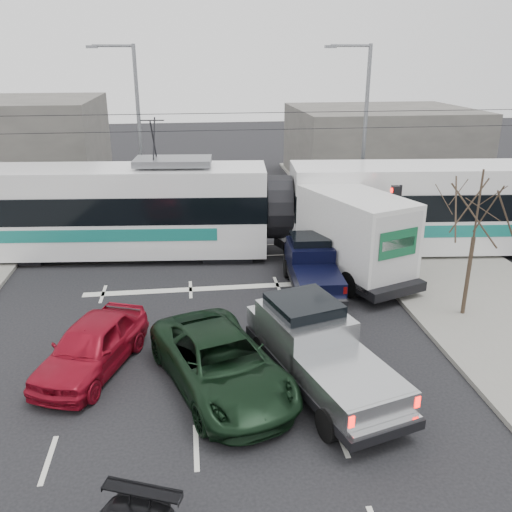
{
  "coord_description": "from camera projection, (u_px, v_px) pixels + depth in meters",
  "views": [
    {
      "loc": [
        -1.62,
        -13.27,
        8.56
      ],
      "look_at": [
        0.67,
        4.58,
        1.8
      ],
      "focal_mm": 38.0,
      "sensor_mm": 36.0,
      "label": 1
    }
  ],
  "objects": [
    {
      "name": "ground",
      "position": [
        253.0,
        371.0,
        15.52
      ],
      "size": [
        120.0,
        120.0,
        0.0
      ],
      "primitive_type": "plane",
      "color": "black",
      "rests_on": "ground"
    },
    {
      "name": "rails",
      "position": [
        227.0,
        252.0,
        24.8
      ],
      "size": [
        60.0,
        1.6,
        0.03
      ],
      "primitive_type": "cube",
      "color": "#33302D",
      "rests_on": "ground"
    },
    {
      "name": "building_right",
      "position": [
        380.0,
        144.0,
        38.36
      ],
      "size": [
        12.0,
        10.0,
        5.0
      ],
      "primitive_type": "cube",
      "color": "slate",
      "rests_on": "ground"
    },
    {
      "name": "bare_tree",
      "position": [
        478.0,
        211.0,
        17.41
      ],
      "size": [
        2.4,
        2.4,
        5.0
      ],
      "color": "#47382B",
      "rests_on": "ground"
    },
    {
      "name": "traffic_signal",
      "position": [
        395.0,
        210.0,
        21.36
      ],
      "size": [
        0.44,
        0.44,
        3.6
      ],
      "color": "black",
      "rests_on": "ground"
    },
    {
      "name": "street_lamp_near",
      "position": [
        362.0,
        125.0,
        27.6
      ],
      "size": [
        2.38,
        0.25,
        9.0
      ],
      "color": "slate",
      "rests_on": "ground"
    },
    {
      "name": "street_lamp_far",
      "position": [
        135.0,
        124.0,
        28.09
      ],
      "size": [
        2.38,
        0.25,
        9.0
      ],
      "color": "slate",
      "rests_on": "ground"
    },
    {
      "name": "catenary",
      "position": [
        225.0,
        168.0,
        23.44
      ],
      "size": [
        60.0,
        0.2,
        7.0
      ],
      "color": "black",
      "rests_on": "ground"
    },
    {
      "name": "tram",
      "position": [
        277.0,
        208.0,
        23.95
      ],
      "size": [
        29.28,
        5.48,
        5.95
      ],
      "rotation": [
        0.0,
        0.0,
        -0.09
      ],
      "color": "white",
      "rests_on": "ground"
    },
    {
      "name": "silver_pickup",
      "position": [
        316.0,
        347.0,
        14.72
      ],
      "size": [
        3.6,
        6.24,
        2.15
      ],
      "rotation": [
        0.0,
        0.0,
        0.29
      ],
      "color": "black",
      "rests_on": "ground"
    },
    {
      "name": "box_truck",
      "position": [
        345.0,
        234.0,
        21.7
      ],
      "size": [
        4.75,
        7.46,
        3.53
      ],
      "rotation": [
        0.0,
        0.0,
        0.36
      ],
      "color": "black",
      "rests_on": "ground"
    },
    {
      "name": "navy_pickup",
      "position": [
        312.0,
        265.0,
        20.69
      ],
      "size": [
        2.0,
        4.69,
        1.94
      ],
      "rotation": [
        0.0,
        0.0,
        -0.05
      ],
      "color": "black",
      "rests_on": "ground"
    },
    {
      "name": "green_car",
      "position": [
        221.0,
        363.0,
        14.5
      ],
      "size": [
        4.23,
        6.11,
        1.55
      ],
      "primitive_type": "imported",
      "rotation": [
        0.0,
        0.0,
        0.33
      ],
      "color": "black",
      "rests_on": "ground"
    },
    {
      "name": "red_car",
      "position": [
        92.0,
        346.0,
        15.37
      ],
      "size": [
        3.28,
        4.82,
        1.52
      ],
      "primitive_type": "imported",
      "rotation": [
        0.0,
        0.0,
        -0.37
      ],
      "color": "maroon",
      "rests_on": "ground"
    }
  ]
}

